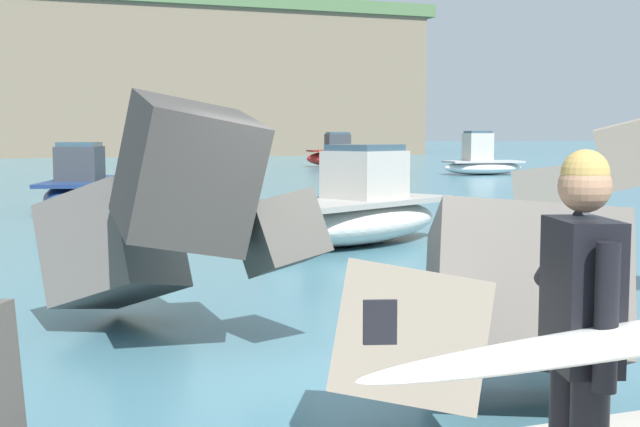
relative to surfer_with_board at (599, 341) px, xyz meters
The scene contains 7 objects.
ground_plane 3.85m from the surfer_with_board, 78.32° to the left, with size 400.00×400.00×0.00m, color #42707F.
breakwater_jetty 4.70m from the surfer_with_board, 88.40° to the left, with size 31.51×6.82×2.52m.
surfer_with_board is the anchor object (origin of this frame).
boat_near_right 21.20m from the surfer_with_board, 90.29° to the left, with size 3.17×5.56×1.85m.
boat_mid_centre 49.76m from the surfer_with_board, 69.09° to the left, with size 4.84×2.45×2.17m.
boat_mid_right 40.19m from the surfer_with_board, 59.28° to the left, with size 4.31×2.47×2.21m.
boat_far_centre 12.71m from the surfer_with_board, 71.28° to the left, with size 4.76×3.72×1.87m.
Camera 1 is at (-2.88, -6.19, 2.08)m, focal length 47.53 mm.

